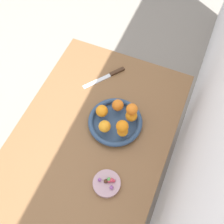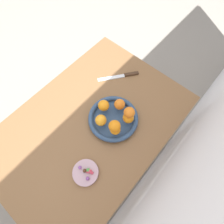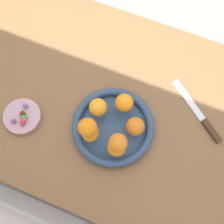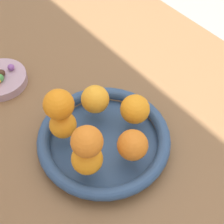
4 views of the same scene
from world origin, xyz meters
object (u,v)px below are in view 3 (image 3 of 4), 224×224
object	(u,v)px
candy_ball_6	(24,119)
candy_ball_5	(22,124)
orange_2	(135,126)
candy_ball_2	(22,114)
dining_table	(97,106)
candy_ball_7	(22,118)
orange_5	(118,143)
candy_ball_4	(13,121)
candy_ball_0	(25,106)
candy_ball_3	(23,121)
candy_dish	(23,117)
orange_1	(117,147)
fruit_bowl	(113,127)
orange_4	(98,107)
knife	(200,116)
orange_0	(90,133)
orange_3	(124,103)
orange_6	(88,127)
candy_ball_1	(24,118)

from	to	relation	value
candy_ball_6	candy_ball_5	bearing A→B (deg)	94.75
orange_2	candy_ball_6	size ratio (longest dim) A/B	3.46
orange_2	candy_ball_2	distance (m)	0.38
dining_table	candy_ball_7	xyz separation A→B (m)	(0.19, 0.17, 0.12)
orange_5	candy_ball_4	bearing A→B (deg)	6.91
candy_ball_0	orange_2	bearing A→B (deg)	-170.46
dining_table	candy_ball_5	distance (m)	0.29
candy_ball_0	candy_ball_3	world-z (taller)	candy_ball_3
candy_ball_3	candy_dish	bearing A→B (deg)	-43.93
orange_1	candy_ball_3	size ratio (longest dim) A/B	3.02
dining_table	orange_2	world-z (taller)	orange_2
fruit_bowl	orange_4	distance (m)	0.09
candy_ball_4	candy_dish	bearing A→B (deg)	-113.53
orange_1	candy_ball_2	bearing A→B (deg)	1.11
orange_1	candy_ball_7	distance (m)	0.33
fruit_bowl	candy_ball_5	xyz separation A→B (m)	(0.28, 0.11, 0.01)
fruit_bowl	candy_ball_4	distance (m)	0.33
candy_ball_0	knife	bearing A→B (deg)	-160.41
orange_4	candy_ball_7	xyz separation A→B (m)	(0.23, 0.12, -0.04)
orange_1	orange_2	bearing A→B (deg)	-109.61
candy_ball_2	knife	world-z (taller)	candy_ball_2
knife	fruit_bowl	bearing A→B (deg)	30.27
fruit_bowl	orange_0	xyz separation A→B (m)	(0.05, 0.06, 0.05)
orange_0	orange_3	bearing A→B (deg)	-114.60
orange_4	candy_ball_7	size ratio (longest dim) A/B	3.87
dining_table	candy_ball_5	world-z (taller)	candy_ball_5
candy_ball_7	orange_6	bearing A→B (deg)	-172.38
fruit_bowl	candy_ball_0	size ratio (longest dim) A/B	16.49
candy_ball_0	candy_ball_7	xyz separation A→B (m)	(-0.01, 0.04, -0.00)
candy_ball_6	candy_ball_7	xyz separation A→B (m)	(0.01, -0.00, -0.00)
candy_ball_1	candy_ball_4	distance (m)	0.04
orange_5	candy_ball_0	bearing A→B (deg)	-3.24
orange_2	candy_ball_1	distance (m)	0.37
fruit_bowl	orange_1	world-z (taller)	orange_1
orange_2	candy_ball_2	size ratio (longest dim) A/B	3.23
orange_3	orange_6	distance (m)	0.16
orange_3	orange_1	bearing A→B (deg)	102.41
candy_ball_3	knife	world-z (taller)	candy_ball_3
fruit_bowl	knife	world-z (taller)	fruit_bowl
orange_1	candy_ball_1	xyz separation A→B (m)	(0.32, 0.02, -0.04)
orange_0	candy_ball_3	distance (m)	0.23
orange_3	candy_ball_3	size ratio (longest dim) A/B	3.12
candy_ball_3	candy_ball_5	xyz separation A→B (m)	(-0.00, 0.01, -0.00)
orange_5	candy_ball_2	distance (m)	0.35
candy_ball_2	candy_ball_6	xyz separation A→B (m)	(-0.01, 0.02, -0.00)
orange_0	orange_3	distance (m)	0.15
candy_ball_6	knife	bearing A→B (deg)	-155.89
dining_table	candy_ball_2	xyz separation A→B (m)	(0.20, 0.16, 0.12)
orange_2	candy_ball_0	size ratio (longest dim) A/B	3.59
orange_2	candy_ball_3	size ratio (longest dim) A/B	3.06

